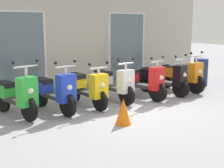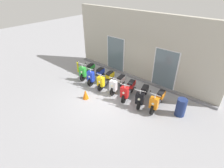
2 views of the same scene
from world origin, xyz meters
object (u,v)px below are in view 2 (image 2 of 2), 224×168
at_px(scooter_black, 142,95).
at_px(curb_bollard, 78,67).
at_px(traffic_cone, 85,94).
at_px(scooter_green, 87,70).
at_px(scooter_orange, 158,100).
at_px(scooter_red, 128,90).
at_px(scooter_white, 118,83).
at_px(trash_bin, 181,107).
at_px(scooter_yellow, 106,79).
at_px(scooter_blue, 96,75).

relative_size(scooter_black, curb_bollard, 2.24).
bearing_deg(traffic_cone, scooter_green, 134.70).
bearing_deg(scooter_orange, scooter_red, -173.94).
height_order(scooter_green, scooter_white, scooter_green).
relative_size(scooter_green, trash_bin, 1.78).
bearing_deg(traffic_cone, scooter_yellow, 89.53).
height_order(scooter_red, trash_bin, scooter_red).
xyz_separation_m(scooter_blue, scooter_white, (1.62, 0.06, 0.01)).
xyz_separation_m(scooter_yellow, traffic_cone, (-0.01, -1.58, -0.23)).
height_order(scooter_white, traffic_cone, scooter_white).
height_order(scooter_blue, trash_bin, scooter_blue).
height_order(scooter_yellow, trash_bin, scooter_yellow).
bearing_deg(scooter_black, scooter_white, 177.63).
height_order(scooter_red, scooter_black, scooter_red).
bearing_deg(scooter_red, scooter_yellow, 178.14).
height_order(scooter_white, scooter_black, scooter_black).
xyz_separation_m(scooter_white, traffic_cone, (-0.82, -1.66, -0.23)).
relative_size(scooter_yellow, scooter_red, 0.99).
height_order(scooter_orange, traffic_cone, scooter_orange).
bearing_deg(scooter_red, scooter_green, 177.75).
xyz_separation_m(scooter_blue, scooter_black, (3.26, -0.01, -0.01)).
relative_size(trash_bin, curb_bollard, 1.24).
height_order(scooter_orange, curb_bollard, scooter_orange).
height_order(scooter_white, scooter_orange, scooter_orange).
bearing_deg(curb_bollard, scooter_blue, -5.10).
relative_size(scooter_green, curb_bollard, 2.21).
xyz_separation_m(scooter_green, curb_bollard, (-1.03, 0.11, -0.14)).
bearing_deg(scooter_black, trash_bin, 10.28).
bearing_deg(scooter_red, trash_bin, 8.47).
xyz_separation_m(curb_bollard, traffic_cone, (2.67, -1.77, -0.09)).
distance_m(scooter_blue, scooter_white, 1.62).
distance_m(scooter_green, scooter_black, 4.10).
bearing_deg(scooter_yellow, scooter_green, 177.37).
relative_size(scooter_green, scooter_orange, 0.95).
bearing_deg(scooter_green, scooter_white, 0.05).
bearing_deg(scooter_orange, curb_bollard, 179.34).
xyz_separation_m(scooter_black, trash_bin, (1.84, 0.33, -0.02)).
bearing_deg(scooter_black, scooter_yellow, -179.76).
bearing_deg(scooter_black, scooter_green, 179.08).
xyz_separation_m(trash_bin, curb_bollard, (-6.96, -0.16, -0.09)).
bearing_deg(trash_bin, scooter_blue, -176.35).
distance_m(scooter_green, scooter_blue, 0.84).
distance_m(scooter_white, scooter_red, 0.82).
distance_m(curb_bollard, traffic_cone, 3.20).
distance_m(scooter_red, scooter_orange, 1.61).
distance_m(scooter_blue, scooter_yellow, 0.82).
bearing_deg(scooter_black, scooter_red, -175.62).
distance_m(scooter_blue, trash_bin, 5.11).
height_order(scooter_blue, traffic_cone, scooter_blue).
distance_m(scooter_blue, curb_bollard, 1.88).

